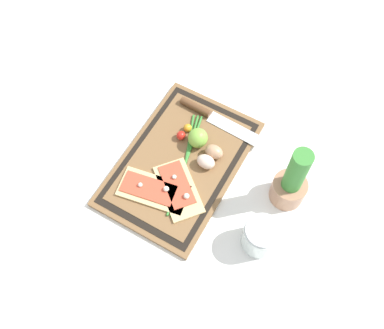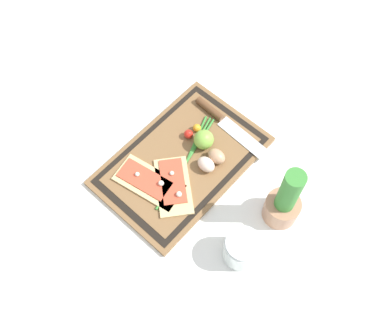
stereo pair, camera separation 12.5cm
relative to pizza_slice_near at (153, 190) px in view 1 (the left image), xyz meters
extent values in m
plane|color=white|center=(-0.12, 0.02, -0.02)|extent=(6.00, 6.00, 0.00)
cube|color=brown|center=(-0.12, 0.02, -0.02)|extent=(0.47, 0.31, 0.01)
cube|color=black|center=(-0.12, 0.02, -0.01)|extent=(0.45, 0.29, 0.00)
cube|color=brown|center=(-0.12, 0.02, -0.01)|extent=(0.41, 0.25, 0.00)
cube|color=#DBBC7F|center=(0.00, 0.00, 0.00)|extent=(0.12, 0.20, 0.01)
cube|color=#D14C33|center=(0.00, -0.01, 0.00)|extent=(0.09, 0.16, 0.00)
sphere|color=silver|center=(-0.02, 0.03, 0.01)|extent=(0.02, 0.02, 0.02)
sphere|color=silver|center=(0.01, -0.03, 0.01)|extent=(0.01, 0.01, 0.01)
cube|color=#DBBC7F|center=(-0.04, 0.06, 0.00)|extent=(0.18, 0.19, 0.01)
cube|color=#D14C33|center=(-0.05, 0.05, 0.00)|extent=(0.14, 0.15, 0.00)
sphere|color=silver|center=(-0.03, 0.09, 0.01)|extent=(0.02, 0.02, 0.02)
sphere|color=silver|center=(-0.06, 0.03, 0.01)|extent=(0.01, 0.01, 0.01)
cube|color=silver|center=(-0.29, 0.11, 0.00)|extent=(0.05, 0.17, 0.00)
cylinder|color=brown|center=(-0.29, -0.03, 0.01)|extent=(0.03, 0.10, 0.02)
ellipsoid|color=tan|center=(-0.18, 0.09, 0.01)|extent=(0.04, 0.05, 0.04)
ellipsoid|color=beige|center=(-0.14, 0.09, 0.01)|extent=(0.04, 0.05, 0.04)
sphere|color=#7FB742|center=(-0.19, 0.03, 0.02)|extent=(0.06, 0.06, 0.06)
sphere|color=red|center=(-0.19, -0.02, 0.01)|extent=(0.03, 0.03, 0.03)
sphere|color=gold|center=(-0.22, -0.01, 0.01)|extent=(0.02, 0.02, 0.02)
cylinder|color=#388433|center=(-0.12, 0.04, 0.00)|extent=(0.32, 0.08, 0.01)
cylinder|color=#388433|center=(-0.12, 0.04, 0.00)|extent=(0.32, 0.10, 0.01)
cylinder|color=#388433|center=(-0.12, 0.04, 0.00)|extent=(0.31, 0.13, 0.01)
cylinder|color=#AD7A5B|center=(-0.18, 0.32, 0.01)|extent=(0.09, 0.09, 0.07)
cylinder|color=#388433|center=(-0.18, 0.32, 0.11)|extent=(0.05, 0.05, 0.19)
cylinder|color=silver|center=(-0.02, 0.32, 0.02)|extent=(0.09, 0.09, 0.09)
cylinder|color=olive|center=(-0.02, 0.32, -0.01)|extent=(0.08, 0.08, 0.03)
cylinder|color=silver|center=(-0.02, 0.32, 0.07)|extent=(0.09, 0.09, 0.01)
camera|label=1|loc=(0.38, 0.34, 1.13)|focal=42.00mm
camera|label=2|loc=(0.31, 0.44, 1.13)|focal=42.00mm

